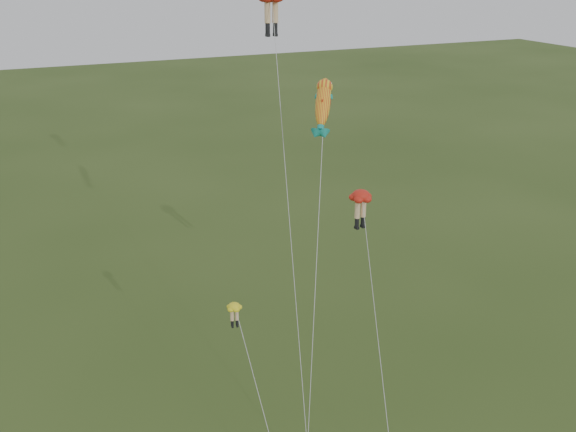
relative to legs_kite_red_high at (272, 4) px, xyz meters
name	(u,v)px	position (x,y,z in m)	size (l,w,h in m)	color
legs_kite_red_high	(272,4)	(0.00, 0.00, 0.00)	(4.70, 15.06, 24.03)	red
legs_kite_red_mid	(361,202)	(3.80, -5.19, -11.49)	(4.76, 12.25, 12.36)	red
legs_kite_yellow	(238,321)	(-6.10, -9.87, -15.04)	(1.20, 6.56, 8.94)	yellow
fish_kite	(323,105)	(-0.17, -7.51, -4.60)	(4.85, 7.69, 20.03)	yellow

